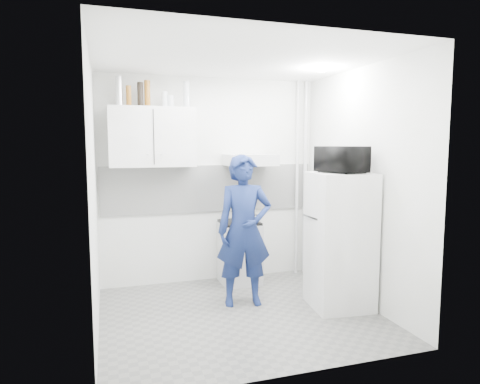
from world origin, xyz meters
name	(u,v)px	position (x,y,z in m)	size (l,w,h in m)	color
floor	(240,314)	(0.00, 0.00, 0.00)	(2.80, 2.80, 0.00)	#555553
ceiling	(240,58)	(0.00, 0.00, 2.60)	(2.80, 2.80, 0.00)	white
wall_back	(211,181)	(0.00, 1.25, 1.30)	(2.80, 2.80, 0.00)	white
wall_left	(94,195)	(-1.40, 0.00, 1.30)	(2.60, 2.60, 0.00)	white
wall_right	(360,186)	(1.40, 0.00, 1.30)	(2.60, 2.60, 0.00)	white
person	(244,230)	(0.14, 0.28, 0.83)	(0.60, 0.40, 1.66)	#142151
stove	(239,253)	(0.31, 1.00, 0.38)	(0.48, 0.48, 0.77)	silver
fridge	(340,241)	(1.10, -0.10, 0.73)	(0.61, 0.61, 1.46)	white
stove_top	(239,222)	(0.31, 1.00, 0.78)	(0.46, 0.46, 0.03)	black
saucepan	(248,218)	(0.41, 0.96, 0.84)	(0.17, 0.17, 0.09)	silver
microwave	(342,160)	(1.10, -0.10, 1.60)	(0.34, 0.51, 0.28)	black
bottle_a	(119,91)	(-1.11, 1.07, 2.37)	(0.08, 0.08, 0.34)	silver
bottle_b	(129,96)	(-1.00, 1.07, 2.32)	(0.06, 0.06, 0.24)	brown
bottle_c	(140,94)	(-0.87, 1.07, 2.34)	(0.07, 0.07, 0.28)	black
bottle_d	(147,94)	(-0.79, 1.07, 2.35)	(0.07, 0.07, 0.30)	brown
canister_a	(165,100)	(-0.59, 1.07, 2.29)	(0.07, 0.07, 0.18)	#B2B7BC
canister_b	(171,102)	(-0.53, 1.07, 2.27)	(0.07, 0.07, 0.14)	#B2B7BC
bottle_e	(187,95)	(-0.33, 1.07, 2.36)	(0.08, 0.08, 0.31)	#B2B7BC
upper_cabinet	(152,137)	(-0.75, 1.07, 1.85)	(1.00, 0.35, 0.70)	white
range_hood	(250,160)	(0.45, 1.00, 1.57)	(0.60, 0.50, 0.14)	silver
backsplash	(211,189)	(0.00, 1.24, 1.20)	(2.74, 0.03, 0.60)	white
pipe_a	(305,179)	(1.30, 1.17, 1.30)	(0.05, 0.05, 2.60)	silver
pipe_b	(297,179)	(1.18, 1.17, 1.30)	(0.04, 0.04, 2.60)	silver
ceiling_spot_fixture	(322,70)	(1.00, 0.20, 2.57)	(0.10, 0.10, 0.02)	white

